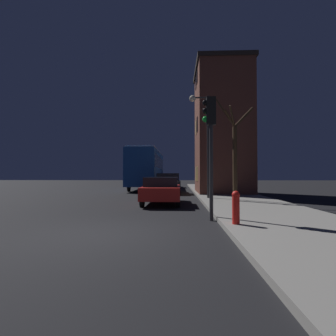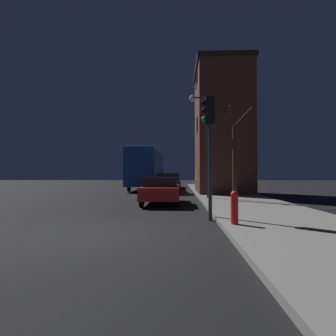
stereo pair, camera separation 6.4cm
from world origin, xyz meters
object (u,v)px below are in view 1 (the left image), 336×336
Objects in this scene: streetlamp at (203,130)px; fire_hydrant at (236,207)px; car_mid_lane at (168,183)px; bare_tree at (235,153)px; car_near_lane at (162,190)px; traffic_light at (210,132)px; bus at (147,167)px; car_far_lane at (170,180)px.

streetlamp reaches higher than fire_hydrant.
streetlamp is 6.59m from car_mid_lane.
bare_tree reaches higher than fire_hydrant.
car_near_lane is 6.43m from fire_hydrant.
traffic_light is 18.40m from bus.
car_far_lane is at bearing 90.66° from car_near_lane.
streetlamp is at bearing 131.92° from bare_tree.
bare_tree reaches higher than bus.
car_far_lane is at bearing 59.44° from bus.
streetlamp is 6.86m from traffic_light.
bus reaches higher than fire_hydrant.
car_far_lane reaches higher than fire_hydrant.
car_mid_lane is at bearing 100.09° from fire_hydrant.
streetlamp is at bearing 90.94° from fire_hydrant.
bus is 13.53m from car_near_lane.
car_far_lane is 5.16× the size of fire_hydrant.
bare_tree is at bearing -64.58° from bus.
traffic_light is 5.48m from car_near_lane.
streetlamp is at bearing 42.31° from car_near_lane.
car_mid_lane is (0.04, 7.35, 0.10)m from car_near_lane.
streetlamp reaches higher than car_near_lane.
car_mid_lane is 4.59× the size of fire_hydrant.
traffic_light is 4.43× the size of fire_hydrant.
bare_tree is 1.14× the size of car_far_lane.
streetlamp is 1.49× the size of traffic_light.
car_near_lane is at bearing -90.33° from car_mid_lane.
car_far_lane reaches higher than car_near_lane.
bare_tree is 6.82m from fire_hydrant.
bus reaches higher than car_far_lane.
traffic_light reaches higher than car_mid_lane.
bare_tree is at bearing 6.54° from car_near_lane.
car_far_lane is at bearing 96.52° from fire_hydrant.
streetlamp is 0.52× the size of bus.
traffic_light is at bearing -93.46° from streetlamp.
car_near_lane is 7.35m from car_mid_lane.
streetlamp is 1.48× the size of car_near_lane.
traffic_light is at bearing -110.25° from bare_tree.
car_mid_lane is (-3.71, 6.92, -1.77)m from bare_tree.
bus is 4.44m from car_far_lane.
fire_hydrant is at bearing -67.97° from car_near_lane.
streetlamp is 1.28× the size of car_far_lane.
streetlamp is at bearing -67.05° from car_mid_lane.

